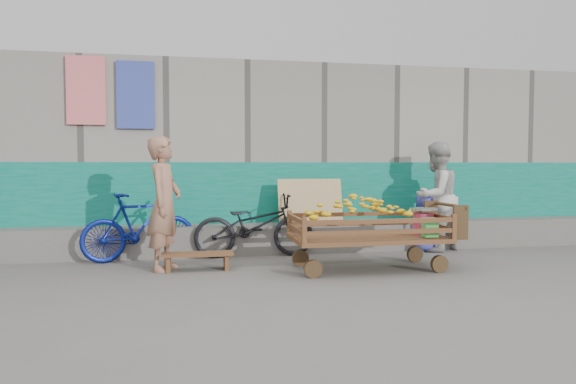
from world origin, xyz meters
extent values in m
plane|color=#5B5852|center=(0.00, 0.00, 0.00)|extent=(80.00, 80.00, 0.00)
cube|color=gray|center=(0.00, 4.10, 1.50)|extent=(12.00, 3.00, 3.00)
cube|color=#007457|center=(0.00, 2.58, 0.70)|extent=(12.00, 0.03, 1.40)
cube|color=#5A5753|center=(0.00, 2.35, 0.23)|extent=(12.00, 0.50, 0.45)
cube|color=tan|center=(0.30, 2.22, 0.80)|extent=(1.00, 0.19, 0.68)
cube|color=#F56F76|center=(-3.00, 2.56, 2.45)|extent=(0.55, 0.03, 1.00)
cube|color=#3B49AC|center=(-2.30, 2.56, 2.40)|extent=(0.55, 0.03, 1.00)
cube|color=#5A3217|center=(0.75, 0.86, 0.41)|extent=(1.97, 0.98, 0.05)
cylinder|color=#382511|center=(-0.07, 0.50, 0.11)|extent=(0.22, 0.07, 0.22)
cube|color=#5A3217|center=(-0.20, 0.40, 0.59)|extent=(0.05, 0.05, 0.31)
cylinder|color=#382511|center=(-0.07, 1.22, 0.11)|extent=(0.22, 0.07, 0.22)
cube|color=#5A3217|center=(-0.20, 1.32, 0.59)|extent=(0.05, 0.05, 0.31)
cylinder|color=#382511|center=(1.57, 0.50, 0.11)|extent=(0.22, 0.07, 0.22)
cube|color=#5A3217|center=(1.70, 0.40, 0.59)|extent=(0.05, 0.05, 0.31)
cylinder|color=#382511|center=(1.57, 1.22, 0.11)|extent=(0.22, 0.07, 0.22)
cube|color=#5A3217|center=(1.70, 1.32, 0.59)|extent=(0.05, 0.05, 0.31)
cube|color=#5A3217|center=(0.75, 0.40, 0.55)|extent=(1.90, 0.04, 0.05)
cube|color=#5A3217|center=(0.75, 0.40, 0.68)|extent=(1.90, 0.04, 0.05)
cube|color=#5A3217|center=(0.75, 1.32, 0.55)|extent=(1.90, 0.04, 0.05)
cube|color=#5A3217|center=(0.75, 1.32, 0.68)|extent=(1.90, 0.04, 0.05)
cube|color=#5A3217|center=(-0.20, 0.86, 0.55)|extent=(0.04, 0.92, 0.05)
cube|color=#5A3217|center=(-0.20, 0.86, 0.68)|extent=(0.04, 0.92, 0.05)
cube|color=#5A3217|center=(1.70, 0.86, 0.55)|extent=(0.04, 0.92, 0.05)
cube|color=#5A3217|center=(1.70, 0.86, 0.68)|extent=(0.04, 0.92, 0.05)
cylinder|color=#382511|center=(1.90, 0.86, 0.82)|extent=(0.04, 0.87, 0.04)
cube|color=#382511|center=(1.82, 1.27, 0.63)|extent=(0.20, 0.04, 0.44)
cube|color=#382511|center=(1.82, 0.46, 0.63)|extent=(0.20, 0.04, 0.44)
ellipsoid|color=gold|center=(0.64, 0.86, 0.68)|extent=(1.42, 0.77, 0.48)
cylinder|color=#D73962|center=(1.51, 0.86, 0.58)|extent=(0.26, 0.26, 0.28)
cylinder|color=silver|center=(1.51, 0.86, 0.73)|extent=(0.03, 0.03, 0.07)
cylinder|color=silver|center=(1.51, 0.86, 0.78)|extent=(0.37, 0.37, 0.02)
cube|color=green|center=(1.46, 0.55, 0.57)|extent=(0.17, 0.13, 0.24)
cube|color=#5A3217|center=(-1.43, 1.21, 0.21)|extent=(0.92, 0.27, 0.04)
cube|color=#5A3217|center=(-1.79, 1.21, 0.09)|extent=(0.05, 0.26, 0.18)
cube|color=#5A3217|center=(-1.06, 1.21, 0.09)|extent=(0.05, 0.26, 0.18)
imported|color=#9B6A51|center=(-1.84, 1.32, 0.86)|extent=(0.58, 0.72, 1.72)
imported|color=beige|center=(2.29, 2.04, 0.86)|extent=(1.04, 0.95, 1.72)
imported|color=#434AAF|center=(2.08, 2.01, 0.48)|extent=(0.54, 0.44, 0.95)
imported|color=black|center=(-0.59, 2.05, 0.47)|extent=(1.77, 0.62, 0.93)
imported|color=navy|center=(-2.23, 2.05, 0.48)|extent=(1.66, 0.87, 0.96)
camera|label=1|loc=(-1.51, -5.43, 1.35)|focal=32.00mm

